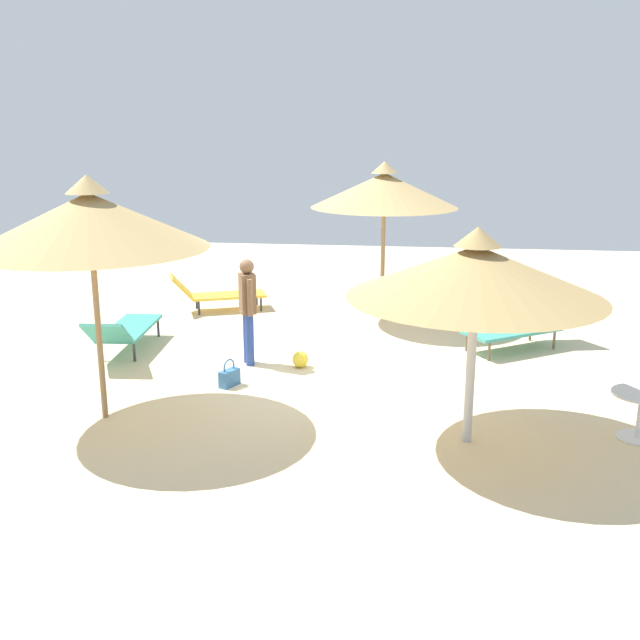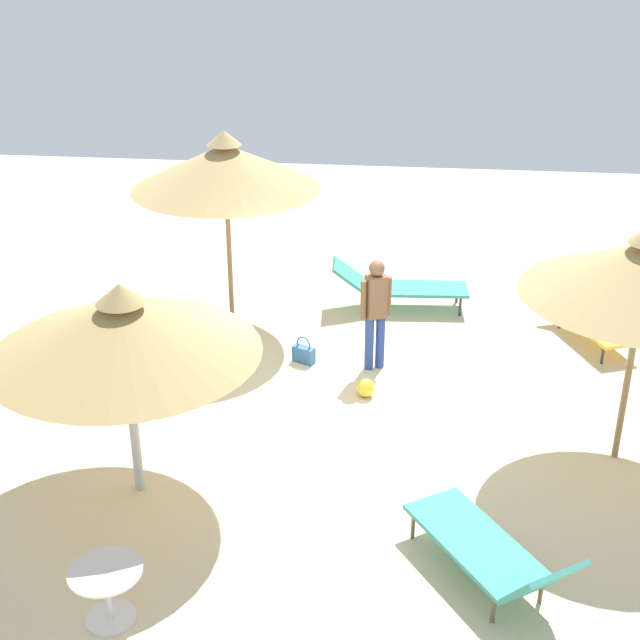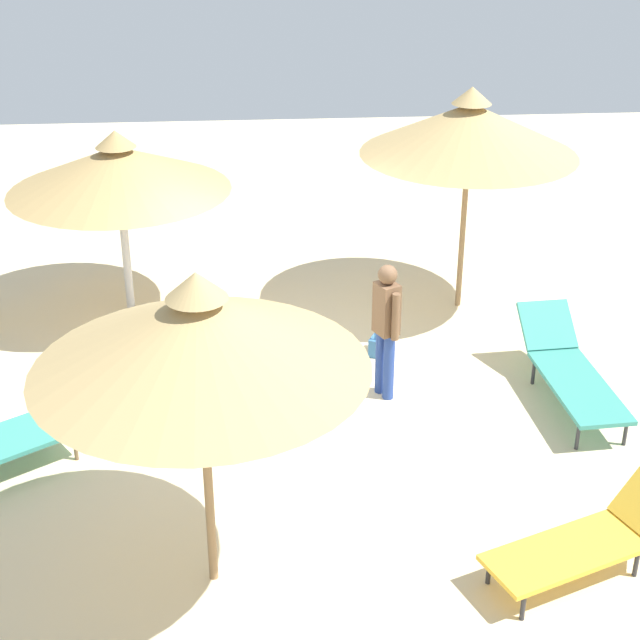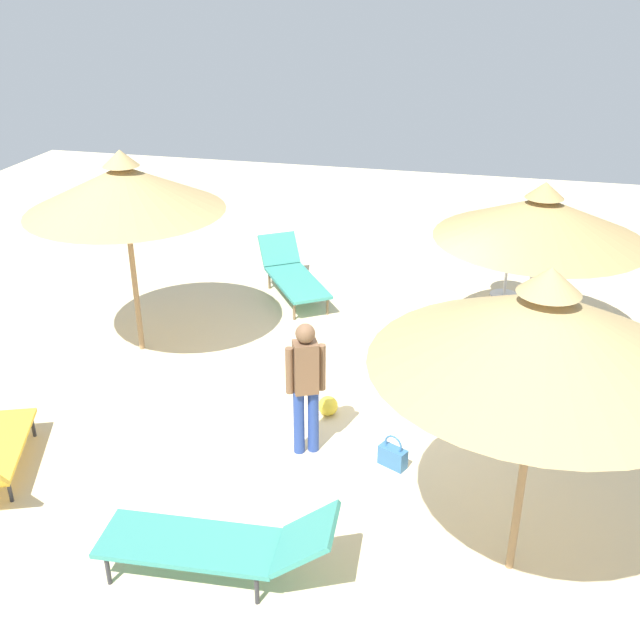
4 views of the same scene
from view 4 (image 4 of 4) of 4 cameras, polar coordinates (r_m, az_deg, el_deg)
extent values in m
cube|color=beige|center=(9.97, 3.52, -6.25)|extent=(24.00, 24.00, 0.10)
cylinder|color=olive|center=(10.98, -14.03, 3.50)|extent=(0.08, 0.08, 2.42)
cone|color=tan|center=(10.59, -14.74, 9.68)|extent=(2.73, 2.73, 0.63)
cone|color=tan|center=(10.49, -15.00, 11.86)|extent=(0.49, 0.49, 0.22)
cylinder|color=olive|center=(6.95, 15.34, -10.28)|extent=(0.08, 0.08, 2.47)
cone|color=tan|center=(6.30, 16.67, -0.73)|extent=(2.85, 2.85, 0.67)
cone|color=tan|center=(6.13, 17.18, 2.92)|extent=(0.51, 0.51, 0.22)
cylinder|color=#B2B2B7|center=(11.05, 15.94, 2.79)|extent=(0.11, 0.11, 2.20)
cone|color=tan|center=(10.74, 16.55, 7.45)|extent=(2.92, 2.92, 0.59)
cone|color=tan|center=(10.63, 16.81, 9.48)|extent=(0.53, 0.53, 0.22)
cube|color=teal|center=(7.32, -9.94, -16.42)|extent=(0.76, 1.72, 0.05)
cylinder|color=#2D2D33|center=(7.50, -15.87, -17.87)|extent=(0.04, 0.04, 0.32)
cylinder|color=#2D2D33|center=(7.85, -14.22, -15.30)|extent=(0.04, 0.04, 0.32)
cylinder|color=#2D2D33|center=(7.10, -4.84, -19.80)|extent=(0.04, 0.04, 0.32)
cylinder|color=#2D2D33|center=(7.47, -3.79, -16.92)|extent=(0.04, 0.04, 0.32)
cube|color=teal|center=(6.94, -1.11, -16.31)|extent=(0.68, 0.60, 0.44)
cube|color=teal|center=(12.59, -1.76, 2.88)|extent=(1.72, 1.47, 0.05)
cylinder|color=brown|center=(12.16, 0.56, 1.11)|extent=(0.04, 0.04, 0.31)
cylinder|color=brown|center=(11.99, -1.98, 0.71)|extent=(0.04, 0.04, 0.31)
cylinder|color=brown|center=(13.34, -1.53, 3.39)|extent=(0.04, 0.04, 0.31)
cylinder|color=brown|center=(13.18, -3.88, 3.05)|extent=(0.04, 0.04, 0.31)
cube|color=teal|center=(13.37, -3.14, 5.43)|extent=(0.70, 0.78, 0.50)
cylinder|color=#2D2D33|center=(9.76, -21.04, -7.58)|extent=(0.04, 0.04, 0.28)
cylinder|color=#2D2D33|center=(8.78, -22.58, -11.93)|extent=(0.04, 0.04, 0.28)
cylinder|color=navy|center=(8.74, -0.52, -7.66)|extent=(0.13, 0.13, 0.82)
cylinder|color=navy|center=(8.71, -1.62, -7.78)|extent=(0.13, 0.13, 0.82)
cube|color=brown|center=(8.35, -1.11, -3.60)|extent=(0.31, 0.34, 0.62)
sphere|color=brown|center=(8.16, -1.13, -1.03)|extent=(0.22, 0.22, 0.22)
cylinder|color=brown|center=(8.40, 0.13, -3.63)|extent=(0.09, 0.09, 0.57)
cylinder|color=brown|center=(8.34, -2.35, -3.88)|extent=(0.09, 0.09, 0.57)
cube|color=#336699|center=(8.68, 5.56, -10.36)|extent=(0.27, 0.36, 0.24)
torus|color=#336699|center=(8.58, 5.61, -9.44)|extent=(0.13, 0.22, 0.23)
cylinder|color=silver|center=(13.12, 14.10, 4.12)|extent=(0.69, 0.69, 0.02)
cylinder|color=silver|center=(13.22, 13.97, 2.96)|extent=(0.05, 0.05, 0.55)
cylinder|color=silver|center=(13.33, 13.85, 1.90)|extent=(0.48, 0.48, 0.02)
sphere|color=yellow|center=(9.54, 0.61, -6.56)|extent=(0.25, 0.25, 0.25)
camera|label=1|loc=(13.13, 56.80, 7.53)|focal=41.49mm
camera|label=2|loc=(18.51, 7.18, 28.30)|focal=49.82mm
camera|label=3|loc=(14.53, -44.27, 22.03)|focal=54.97mm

